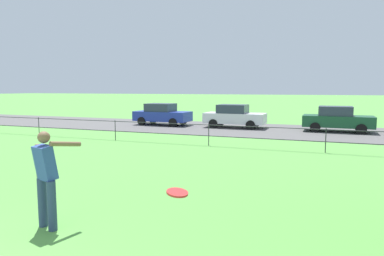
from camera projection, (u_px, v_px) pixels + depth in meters
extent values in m
cube|color=#565454|center=(242.00, 129.00, 22.25)|extent=(80.00, 7.93, 0.01)
cylinder|color=#232328|center=(39.00, 126.00, 19.32)|extent=(0.04, 0.04, 1.00)
cylinder|color=#232328|center=(115.00, 130.00, 17.55)|extent=(0.04, 0.04, 1.00)
cylinder|color=#232328|center=(209.00, 135.00, 15.79)|extent=(0.04, 0.04, 1.00)
cylinder|color=#232328|center=(326.00, 141.00, 14.02)|extent=(0.04, 0.04, 1.00)
cylinder|color=#232328|center=(209.00, 136.00, 15.79)|extent=(29.98, 0.03, 0.03)
cylinder|color=#232328|center=(209.00, 125.00, 15.73)|extent=(29.98, 0.03, 0.03)
cylinder|color=navy|center=(42.00, 202.00, 6.50)|extent=(0.16, 0.16, 0.93)
cylinder|color=navy|center=(52.00, 206.00, 6.31)|extent=(0.16, 0.16, 0.93)
cube|color=#334C99|center=(45.00, 163.00, 6.32)|extent=(0.43, 0.40, 0.66)
sphere|color=brown|center=(44.00, 137.00, 6.27)|extent=(0.22, 0.22, 0.22)
cylinder|color=brown|center=(66.00, 144.00, 6.41)|extent=(0.26, 0.63, 0.18)
cylinder|color=brown|center=(38.00, 161.00, 6.45)|extent=(0.09, 0.09, 0.62)
cylinder|color=red|center=(177.00, 193.00, 4.23)|extent=(0.34, 0.34, 0.07)
cube|color=#233899|center=(162.00, 116.00, 24.70)|extent=(4.06, 1.86, 0.68)
cube|color=#2D3847|center=(161.00, 107.00, 24.69)|extent=(1.96, 1.59, 0.56)
cylinder|color=black|center=(183.00, 121.00, 24.99)|extent=(0.61, 0.22, 0.60)
cylinder|color=black|center=(173.00, 123.00, 23.52)|extent=(0.61, 0.22, 0.60)
cylinder|color=black|center=(153.00, 119.00, 25.96)|extent=(0.61, 0.22, 0.60)
cylinder|color=black|center=(142.00, 121.00, 24.48)|extent=(0.61, 0.22, 0.60)
cube|color=silver|center=(235.00, 118.00, 23.03)|extent=(4.02, 1.75, 0.68)
cube|color=#2D3847|center=(233.00, 109.00, 23.02)|extent=(1.92, 1.54, 0.56)
cylinder|color=black|center=(256.00, 123.00, 23.36)|extent=(0.60, 0.21, 0.60)
cylinder|color=black|center=(251.00, 125.00, 21.87)|extent=(0.60, 0.21, 0.60)
cylinder|color=black|center=(220.00, 121.00, 24.27)|extent=(0.60, 0.21, 0.60)
cylinder|color=black|center=(213.00, 124.00, 22.78)|extent=(0.60, 0.21, 0.60)
cube|color=#194C2D|center=(338.00, 121.00, 20.83)|extent=(4.03, 1.77, 0.68)
cube|color=#2D3847|center=(336.00, 111.00, 20.82)|extent=(1.93, 1.55, 0.56)
cylinder|color=black|center=(359.00, 126.00, 21.16)|extent=(0.60, 0.21, 0.60)
cylinder|color=black|center=(361.00, 129.00, 19.67)|extent=(0.60, 0.21, 0.60)
cylinder|color=black|center=(316.00, 125.00, 22.07)|extent=(0.60, 0.21, 0.60)
cylinder|color=black|center=(315.00, 127.00, 20.59)|extent=(0.60, 0.21, 0.60)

